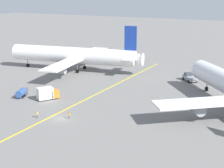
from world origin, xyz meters
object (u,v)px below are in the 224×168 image
object	(u,v)px
pushback_tug	(190,77)
ground_crew_marshaller_foreground	(69,115)
gse_fuel_bowser_stubby	(22,92)
airliner_at_gate_left	(73,55)
gse_catering_truck_tall	(47,93)
ground_crew_ramp_agent_by_cones	(37,114)

from	to	relation	value
pushback_tug	ground_crew_marshaller_foreground	distance (m)	50.35
pushback_tug	gse_fuel_bowser_stubby	bearing A→B (deg)	-132.37
pushback_tug	airliner_at_gate_left	bearing A→B (deg)	-172.60
airliner_at_gate_left	pushback_tug	xyz separation A→B (m)	(43.03, 5.59, -4.59)
gse_fuel_bowser_stubby	airliner_at_gate_left	bearing A→B (deg)	100.19
ground_crew_marshaller_foreground	gse_catering_truck_tall	bearing A→B (deg)	146.16
ground_crew_ramp_agent_by_cones	pushback_tug	bearing A→B (deg)	66.88
airliner_at_gate_left	gse_fuel_bowser_stubby	size ratio (longest dim) A/B	10.32
ground_crew_ramp_agent_by_cones	gse_fuel_bowser_stubby	bearing A→B (deg)	143.55
gse_fuel_bowser_stubby	pushback_tug	bearing A→B (deg)	47.63
pushback_tug	gse_fuel_bowser_stubby	size ratio (longest dim) A/B	1.51
pushback_tug	ground_crew_ramp_agent_by_cones	size ratio (longest dim) A/B	4.63
airliner_at_gate_left	ground_crew_ramp_agent_by_cones	world-z (taller)	airliner_at_gate_left
airliner_at_gate_left	gse_fuel_bowser_stubby	bearing A→B (deg)	-79.81
gse_catering_truck_tall	gse_fuel_bowser_stubby	bearing A→B (deg)	-168.73
airliner_at_gate_left	ground_crew_ramp_agent_by_cones	size ratio (longest dim) A/B	31.62
gse_catering_truck_tall	ground_crew_marshaller_foreground	world-z (taller)	gse_catering_truck_tall
pushback_tug	ground_crew_ramp_agent_by_cones	world-z (taller)	pushback_tug
pushback_tug	gse_catering_truck_tall	size ratio (longest dim) A/B	1.27
airliner_at_gate_left	pushback_tug	distance (m)	43.63
gse_fuel_bowser_stubby	gse_catering_truck_tall	bearing A→B (deg)	11.27
pushback_tug	gse_catering_truck_tall	bearing A→B (deg)	-126.71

